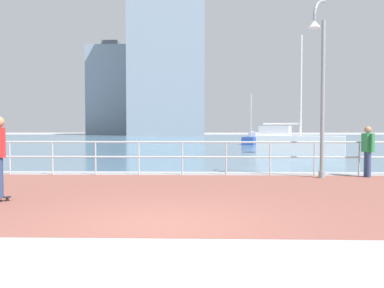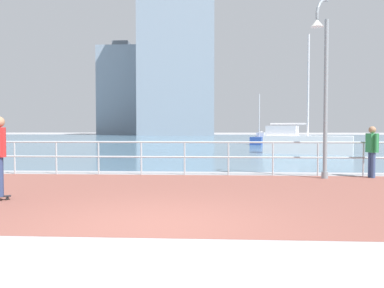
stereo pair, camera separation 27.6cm
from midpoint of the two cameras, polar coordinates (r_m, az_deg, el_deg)
ground at (r=45.78m, az=2.21°, el=0.39°), size 220.00×220.00×0.00m
brick_paving at (r=8.82m, az=-1.94°, el=-7.38°), size 28.00×7.13×0.01m
harbor_water at (r=57.25m, az=2.40°, el=0.76°), size 180.00×88.00×0.00m
waterfront_railing at (r=12.28m, az=-0.46°, el=-1.16°), size 25.25×0.06×1.09m
lamppost at (r=12.08m, az=19.52°, el=9.02°), size 0.66×0.66×5.30m
bystander at (r=12.88m, az=25.72°, el=-0.50°), size 0.28×0.56×1.56m
sailboat_ivory at (r=23.78m, az=16.66°, el=0.21°), size 5.23×3.25×7.04m
sailboat_teal at (r=37.18m, az=10.19°, el=0.64°), size 2.09×3.58×4.81m
tower_beige at (r=109.18m, az=-10.24°, el=7.66°), size 10.74×13.81×25.34m
tower_steel at (r=91.28m, az=-2.05°, el=15.12°), size 16.79×13.04×45.31m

